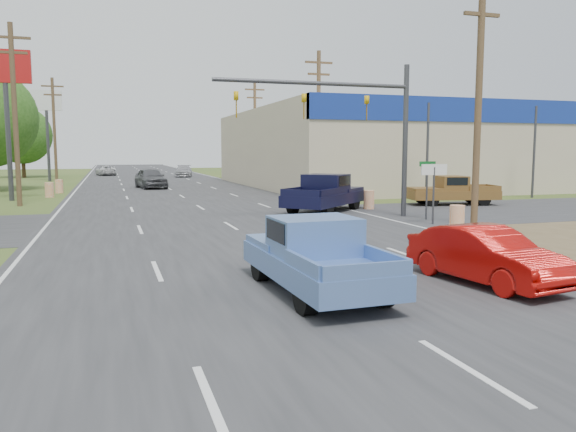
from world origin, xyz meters
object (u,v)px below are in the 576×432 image
object	(u,v)px
red_convertible	(485,256)
navy_pickup	(326,193)
distant_car_silver	(184,171)
distant_car_white	(106,171)
blue_pickup	(314,254)
brown_pickup	(450,190)
distant_car_grey	(151,178)

from	to	relation	value
red_convertible	navy_pickup	bearing A→B (deg)	72.74
distant_car_silver	distant_car_white	size ratio (longest dim) A/B	1.08
distant_car_silver	distant_car_white	world-z (taller)	distant_car_silver
distant_car_silver	distant_car_white	distance (m)	11.32
distant_car_silver	distant_car_white	xyz separation A→B (m)	(-9.00, 6.86, -0.08)
red_convertible	blue_pickup	world-z (taller)	blue_pickup
brown_pickup	distant_car_white	size ratio (longest dim) A/B	1.18
red_convertible	blue_pickup	bearing A→B (deg)	163.29
red_convertible	distant_car_grey	xyz separation A→B (m)	(-4.89, 37.07, 0.19)
distant_car_white	red_convertible	bearing A→B (deg)	88.68
navy_pickup	distant_car_white	distance (m)	50.07
brown_pickup	distant_car_silver	world-z (taller)	brown_pickup
blue_pickup	brown_pickup	world-z (taller)	brown_pickup
distant_car_white	navy_pickup	bearing A→B (deg)	93.69
blue_pickup	brown_pickup	size ratio (longest dim) A/B	0.94
navy_pickup	brown_pickup	world-z (taller)	navy_pickup
blue_pickup	navy_pickup	size ratio (longest dim) A/B	0.89
blue_pickup	distant_car_grey	bearing A→B (deg)	89.71
distant_car_grey	distant_car_silver	bearing A→B (deg)	66.94
blue_pickup	distant_car_grey	distance (m)	36.54
distant_car_white	blue_pickup	bearing A→B (deg)	85.21
red_convertible	brown_pickup	xyz separation A→B (m)	(10.39, 16.93, 0.18)
blue_pickup	distant_car_grey	world-z (taller)	distant_car_grey
distant_car_silver	distant_car_grey	bearing A→B (deg)	-95.23
navy_pickup	distant_car_grey	xyz separation A→B (m)	(-7.20, 21.25, -0.11)
red_convertible	distant_car_grey	world-z (taller)	distant_car_grey
red_convertible	distant_car_silver	xyz separation A→B (m)	(0.44, 57.84, 0.04)
red_convertible	distant_car_grey	distance (m)	37.40
red_convertible	brown_pickup	world-z (taller)	brown_pickup
blue_pickup	distant_car_silver	size ratio (longest dim) A/B	1.03
red_convertible	distant_car_grey	size ratio (longest dim) A/B	0.80
navy_pickup	distant_car_silver	bearing A→B (deg)	138.25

